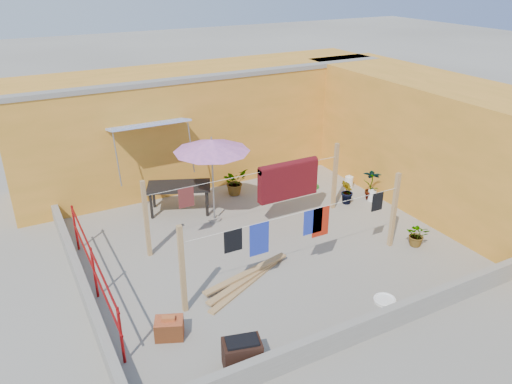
{
  "coord_description": "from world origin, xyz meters",
  "views": [
    {
      "loc": [
        -4.9,
        -8.69,
        5.93
      ],
      "look_at": [
        -0.08,
        0.3,
        1.22
      ],
      "focal_mm": 35.0,
      "sensor_mm": 36.0,
      "label": 1
    }
  ],
  "objects_px": {
    "white_basin": "(385,300)",
    "plant_back_a": "(235,182)",
    "water_jug_a": "(349,182)",
    "brick_stack": "(169,328)",
    "water_jug_b": "(372,195)",
    "outdoor_table": "(179,188)",
    "brazier": "(242,354)",
    "patio_umbrella": "(212,146)",
    "green_hose": "(310,186)"
  },
  "relations": [
    {
      "from": "brazier",
      "to": "plant_back_a",
      "type": "height_order",
      "value": "plant_back_a"
    },
    {
      "from": "patio_umbrella",
      "to": "green_hose",
      "type": "xyz_separation_m",
      "value": [
        3.28,
        0.58,
        -1.95
      ]
    },
    {
      "from": "white_basin",
      "to": "water_jug_b",
      "type": "relative_size",
      "value": 1.25
    },
    {
      "from": "brick_stack",
      "to": "white_basin",
      "type": "distance_m",
      "value": 4.09
    },
    {
      "from": "water_jug_a",
      "to": "green_hose",
      "type": "xyz_separation_m",
      "value": [
        -0.98,
        0.54,
        -0.13
      ]
    },
    {
      "from": "outdoor_table",
      "to": "white_basin",
      "type": "bearing_deg",
      "value": -68.86
    },
    {
      "from": "water_jug_b",
      "to": "patio_umbrella",
      "type": "bearing_deg",
      "value": 167.11
    },
    {
      "from": "green_hose",
      "to": "plant_back_a",
      "type": "height_order",
      "value": "plant_back_a"
    },
    {
      "from": "patio_umbrella",
      "to": "white_basin",
      "type": "bearing_deg",
      "value": -71.62
    },
    {
      "from": "water_jug_a",
      "to": "water_jug_b",
      "type": "height_order",
      "value": "water_jug_a"
    },
    {
      "from": "patio_umbrella",
      "to": "water_jug_b",
      "type": "bearing_deg",
      "value": -12.89
    },
    {
      "from": "outdoor_table",
      "to": "plant_back_a",
      "type": "xyz_separation_m",
      "value": [
        1.74,
        0.31,
        -0.3
      ]
    },
    {
      "from": "white_basin",
      "to": "plant_back_a",
      "type": "height_order",
      "value": "plant_back_a"
    },
    {
      "from": "outdoor_table",
      "to": "brazier",
      "type": "height_order",
      "value": "outdoor_table"
    },
    {
      "from": "brazier",
      "to": "patio_umbrella",
      "type": "bearing_deg",
      "value": 71.2
    },
    {
      "from": "brick_stack",
      "to": "water_jug_a",
      "type": "bearing_deg",
      "value": 28.48
    },
    {
      "from": "patio_umbrella",
      "to": "plant_back_a",
      "type": "distance_m",
      "value": 2.3
    },
    {
      "from": "patio_umbrella",
      "to": "plant_back_a",
      "type": "relative_size",
      "value": 2.96
    },
    {
      "from": "brazier",
      "to": "white_basin",
      "type": "distance_m",
      "value": 3.19
    },
    {
      "from": "brazier",
      "to": "water_jug_a",
      "type": "relative_size",
      "value": 1.88
    },
    {
      "from": "brick_stack",
      "to": "plant_back_a",
      "type": "xyz_separation_m",
      "value": [
        3.59,
        4.77,
        0.19
      ]
    },
    {
      "from": "patio_umbrella",
      "to": "white_basin",
      "type": "distance_m",
      "value": 5.23
    },
    {
      "from": "outdoor_table",
      "to": "water_jug_b",
      "type": "xyz_separation_m",
      "value": [
        4.85,
        -1.84,
        -0.52
      ]
    },
    {
      "from": "plant_back_a",
      "to": "brazier",
      "type": "bearing_deg",
      "value": -114.93
    },
    {
      "from": "outdoor_table",
      "to": "water_jug_b",
      "type": "height_order",
      "value": "outdoor_table"
    },
    {
      "from": "brazier",
      "to": "water_jug_a",
      "type": "xyz_separation_m",
      "value": [
        5.91,
        4.87,
        -0.11
      ]
    },
    {
      "from": "brick_stack",
      "to": "water_jug_b",
      "type": "height_order",
      "value": "brick_stack"
    },
    {
      "from": "water_jug_a",
      "to": "green_hose",
      "type": "bearing_deg",
      "value": 151.18
    },
    {
      "from": "brick_stack",
      "to": "brazier",
      "type": "distance_m",
      "value": 1.47
    },
    {
      "from": "outdoor_table",
      "to": "white_basin",
      "type": "height_order",
      "value": "outdoor_table"
    },
    {
      "from": "water_jug_a",
      "to": "plant_back_a",
      "type": "height_order",
      "value": "plant_back_a"
    },
    {
      "from": "brick_stack",
      "to": "water_jug_a",
      "type": "height_order",
      "value": "brick_stack"
    },
    {
      "from": "water_jug_b",
      "to": "plant_back_a",
      "type": "height_order",
      "value": "plant_back_a"
    },
    {
      "from": "outdoor_table",
      "to": "brick_stack",
      "type": "bearing_deg",
      "value": -112.53
    },
    {
      "from": "patio_umbrella",
      "to": "outdoor_table",
      "type": "height_order",
      "value": "patio_umbrella"
    },
    {
      "from": "white_basin",
      "to": "green_hose",
      "type": "bearing_deg",
      "value": 71.34
    },
    {
      "from": "brick_stack",
      "to": "water_jug_b",
      "type": "xyz_separation_m",
      "value": [
        6.7,
        2.62,
        -0.03
      ]
    },
    {
      "from": "outdoor_table",
      "to": "brazier",
      "type": "relative_size",
      "value": 2.56
    },
    {
      "from": "water_jug_b",
      "to": "water_jug_a",
      "type": "bearing_deg",
      "value": 90.0
    },
    {
      "from": "white_basin",
      "to": "plant_back_a",
      "type": "distance_m",
      "value": 5.81
    },
    {
      "from": "white_basin",
      "to": "green_hose",
      "type": "xyz_separation_m",
      "value": [
        1.75,
        5.18,
        -0.0
      ]
    },
    {
      "from": "plant_back_a",
      "to": "white_basin",
      "type": "bearing_deg",
      "value": -86.25
    },
    {
      "from": "outdoor_table",
      "to": "green_hose",
      "type": "xyz_separation_m",
      "value": [
        3.87,
        -0.29,
        -0.64
      ]
    },
    {
      "from": "water_jug_a",
      "to": "plant_back_a",
      "type": "bearing_deg",
      "value": 159.85
    },
    {
      "from": "patio_umbrella",
      "to": "water_jug_b",
      "type": "relative_size",
      "value": 6.36
    },
    {
      "from": "patio_umbrella",
      "to": "brazier",
      "type": "distance_m",
      "value": 5.39
    },
    {
      "from": "green_hose",
      "to": "patio_umbrella",
      "type": "bearing_deg",
      "value": -169.99
    },
    {
      "from": "outdoor_table",
      "to": "water_jug_b",
      "type": "relative_size",
      "value": 5.13
    },
    {
      "from": "brazier",
      "to": "green_hose",
      "type": "distance_m",
      "value": 7.32
    },
    {
      "from": "brick_stack",
      "to": "brazier",
      "type": "bearing_deg",
      "value": -57.56
    }
  ]
}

